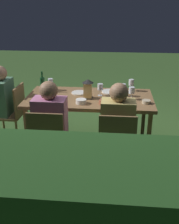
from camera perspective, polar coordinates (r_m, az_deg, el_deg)
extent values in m
plane|color=#385B28|center=(4.13, 0.00, -6.71)|extent=(16.00, 16.00, 0.00)
cube|color=olive|center=(3.84, 0.00, 2.77)|extent=(1.73, 0.90, 0.04)
cube|color=olive|center=(4.33, 11.00, -0.60)|extent=(0.05, 0.05, 0.70)
cube|color=olive|center=(4.46, -9.73, 0.14)|extent=(0.05, 0.05, 0.70)
cube|color=olive|center=(3.64, 11.99, -5.17)|extent=(0.05, 0.05, 0.70)
cube|color=olive|center=(3.79, -12.63, -4.11)|extent=(0.05, 0.05, 0.70)
cube|color=brown|center=(3.23, 5.60, -6.71)|extent=(0.42, 0.40, 0.03)
cube|color=brown|center=(2.96, 5.75, -4.60)|extent=(0.40, 0.03, 0.42)
cylinder|color=brown|center=(3.49, 2.49, -8.52)|extent=(0.03, 0.03, 0.42)
cylinder|color=brown|center=(3.49, 8.47, -8.72)|extent=(0.03, 0.03, 0.42)
cylinder|color=brown|center=(3.20, 2.15, -11.58)|extent=(0.03, 0.03, 0.42)
cylinder|color=brown|center=(3.20, 8.73, -11.80)|extent=(0.03, 0.03, 0.42)
cube|color=tan|center=(3.16, 5.78, -1.97)|extent=(0.38, 0.24, 0.50)
sphere|color=#997051|center=(3.04, 6.03, 3.98)|extent=(0.21, 0.21, 0.21)
cylinder|color=tan|center=(3.39, 4.11, -4.63)|extent=(0.13, 0.36, 0.13)
cylinder|color=tan|center=(3.39, 7.16, -4.74)|extent=(0.13, 0.36, 0.13)
cylinder|color=#333338|center=(3.64, 4.09, -6.87)|extent=(0.11, 0.11, 0.45)
cylinder|color=#333338|center=(3.65, 6.94, -6.97)|extent=(0.11, 0.11, 0.45)
cube|color=brown|center=(4.21, -16.25, -0.49)|extent=(0.40, 0.42, 0.03)
cube|color=brown|center=(4.07, -14.12, 2.34)|extent=(0.03, 0.40, 0.42)
cylinder|color=brown|center=(4.51, -17.16, -2.19)|extent=(0.03, 0.03, 0.42)
cylinder|color=brown|center=(4.09, -14.58, -4.45)|extent=(0.03, 0.03, 0.42)
cylinder|color=brown|center=(4.40, -13.05, -2.41)|extent=(0.03, 0.03, 0.42)
cube|color=#4C7A5B|center=(4.14, -17.40, 2.93)|extent=(0.24, 0.38, 0.50)
cube|color=brown|center=(3.31, -8.05, -6.06)|extent=(0.42, 0.40, 0.03)
cube|color=brown|center=(3.05, -9.06, -3.95)|extent=(0.40, 0.03, 0.42)
cylinder|color=brown|center=(3.60, -10.06, -7.80)|extent=(0.03, 0.03, 0.42)
cylinder|color=brown|center=(3.53, -4.36, -8.18)|extent=(0.03, 0.03, 0.42)
cylinder|color=brown|center=(3.32, -11.58, -10.66)|extent=(0.03, 0.03, 0.42)
cylinder|color=brown|center=(3.24, -5.37, -11.15)|extent=(0.03, 0.03, 0.42)
cube|color=#C675A3|center=(3.25, -8.05, -1.43)|extent=(0.38, 0.24, 0.50)
sphere|color=#997051|center=(3.13, -8.38, 4.38)|extent=(0.21, 0.21, 0.21)
cylinder|color=#C675A3|center=(3.49, -8.77, -4.05)|extent=(0.13, 0.36, 0.13)
cylinder|color=#C675A3|center=(3.45, -5.87, -4.20)|extent=(0.13, 0.36, 0.13)
cylinder|color=#333338|center=(3.74, -7.99, -6.28)|extent=(0.11, 0.11, 0.45)
cylinder|color=#333338|center=(3.70, -5.25, -6.44)|extent=(0.11, 0.11, 0.45)
cube|color=black|center=(3.78, -0.33, 2.94)|extent=(0.12, 0.12, 0.01)
cube|color=#F9D17A|center=(3.74, -0.34, 4.50)|extent=(0.11, 0.11, 0.20)
cone|color=black|center=(3.71, -0.34, 6.35)|extent=(0.15, 0.15, 0.05)
cylinder|color=#144723|center=(4.11, -9.57, 5.57)|extent=(0.07, 0.07, 0.20)
cylinder|color=#144723|center=(4.08, -9.70, 7.53)|extent=(0.03, 0.03, 0.09)
cylinder|color=silver|center=(3.89, 2.17, 3.41)|extent=(0.06, 0.06, 0.00)
cylinder|color=silver|center=(3.88, 2.18, 4.00)|extent=(0.01, 0.01, 0.08)
cylinder|color=silver|center=(3.85, 2.20, 5.17)|extent=(0.08, 0.08, 0.08)
cylinder|color=maroon|center=(3.86, 2.20, 4.83)|extent=(0.07, 0.07, 0.03)
cylinder|color=silver|center=(4.15, 8.45, 4.37)|extent=(0.06, 0.06, 0.00)
cylinder|color=silver|center=(4.14, 8.48, 4.92)|extent=(0.01, 0.01, 0.08)
cylinder|color=silver|center=(4.11, 8.54, 6.02)|extent=(0.08, 0.08, 0.08)
cylinder|color=maroon|center=(4.12, 8.52, 5.70)|extent=(0.07, 0.07, 0.03)
cylinder|color=silver|center=(3.78, 8.52, 2.64)|extent=(0.06, 0.06, 0.00)
cylinder|color=silver|center=(3.77, 8.56, 3.24)|extent=(0.01, 0.01, 0.08)
cylinder|color=silver|center=(3.74, 8.63, 4.44)|extent=(0.08, 0.08, 0.08)
cylinder|color=maroon|center=(3.75, 8.61, 4.09)|extent=(0.07, 0.07, 0.03)
cylinder|color=silver|center=(3.91, 6.78, 3.36)|extent=(0.06, 0.06, 0.00)
cylinder|color=silver|center=(3.90, 6.81, 3.95)|extent=(0.01, 0.01, 0.08)
cylinder|color=silver|center=(3.87, 6.86, 5.11)|extent=(0.08, 0.08, 0.08)
cylinder|color=maroon|center=(3.88, 6.85, 4.77)|extent=(0.07, 0.07, 0.03)
cylinder|color=silver|center=(4.19, -7.89, 4.55)|extent=(0.06, 0.06, 0.00)
cylinder|color=silver|center=(4.17, -7.91, 5.10)|extent=(0.01, 0.01, 0.08)
cylinder|color=silver|center=(4.15, -7.97, 6.19)|extent=(0.08, 0.08, 0.08)
cylinder|color=maroon|center=(4.16, -7.96, 5.88)|extent=(0.07, 0.07, 0.03)
cylinder|color=white|center=(3.75, 5.49, 2.69)|extent=(0.21, 0.21, 0.01)
cylinder|color=silver|center=(3.99, -2.11, 3.96)|extent=(0.22, 0.22, 0.01)
cylinder|color=silver|center=(4.04, 4.33, 4.15)|extent=(0.26, 0.26, 0.01)
cylinder|color=#9E5138|center=(3.56, 3.04, 2.07)|extent=(0.14, 0.14, 0.05)
cylinder|color=#424C1E|center=(3.56, 3.05, 2.23)|extent=(0.12, 0.12, 0.02)
cylinder|color=#BCAD8E|center=(3.66, 11.53, 2.07)|extent=(0.11, 0.11, 0.04)
cylinder|color=tan|center=(3.65, 11.54, 2.19)|extent=(0.10, 0.10, 0.01)
cylinder|color=#BCAD8E|center=(4.00, -8.69, 4.05)|extent=(0.12, 0.12, 0.05)
cylinder|color=#477533|center=(3.99, -8.70, 4.19)|extent=(0.10, 0.10, 0.02)
cylinder|color=silver|center=(3.57, -1.73, 2.18)|extent=(0.14, 0.14, 0.06)
cylinder|color=beige|center=(3.57, -1.73, 2.36)|extent=(0.12, 0.12, 0.02)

